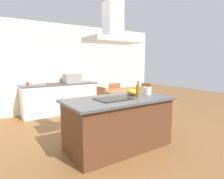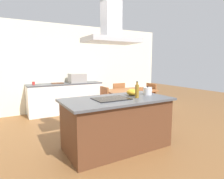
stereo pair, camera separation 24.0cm
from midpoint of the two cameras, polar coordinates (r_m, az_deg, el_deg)
ground at (r=4.88m, az=-6.46°, el=-10.20°), size 16.00×16.00×0.00m
wall_back at (r=6.28m, az=-13.05°, el=6.27°), size 7.20×0.10×2.70m
kitchen_island at (r=3.48m, az=3.45°, el=-9.93°), size 1.90×1.00×0.90m
cooktop at (r=3.31m, az=1.85°, el=-2.77°), size 0.60×0.44×0.01m
tea_kettle at (r=3.81m, az=12.34°, el=-0.46°), size 0.22×0.17×0.17m
olive_oil_bottle at (r=3.45m, az=9.43°, el=-0.41°), size 0.07×0.07×0.30m
mixing_bowl at (r=3.70m, az=7.96°, el=-0.79°), size 0.23×0.23×0.13m
back_counter at (r=6.00m, az=-12.48°, el=-2.44°), size 2.21×0.62×0.90m
countertop_microwave at (r=6.05m, az=-9.21°, el=3.37°), size 0.50×0.38×0.28m
coffee_mug_red at (r=5.78m, az=-21.27°, el=1.75°), size 0.08×0.08×0.09m
cutting_board at (r=5.92m, az=-14.79°, el=1.83°), size 0.34×0.24×0.02m
dining_table at (r=5.48m, az=6.47°, el=-0.99°), size 1.40×0.90×0.75m
chair_facing_island at (r=5.00m, az=10.96°, el=-3.82°), size 0.42×0.42×0.89m
chair_at_right_end at (r=6.09m, az=13.41°, el=-1.76°), size 0.42×0.42×0.89m
chair_facing_back_wall at (r=6.05m, az=2.72°, el=-1.61°), size 0.42×0.42×0.89m
chair_at_left_end at (r=5.03m, az=-2.01°, el=-3.60°), size 0.42×0.42×0.89m
range_hood at (r=3.30m, az=1.95°, el=18.09°), size 0.90×0.55×0.78m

